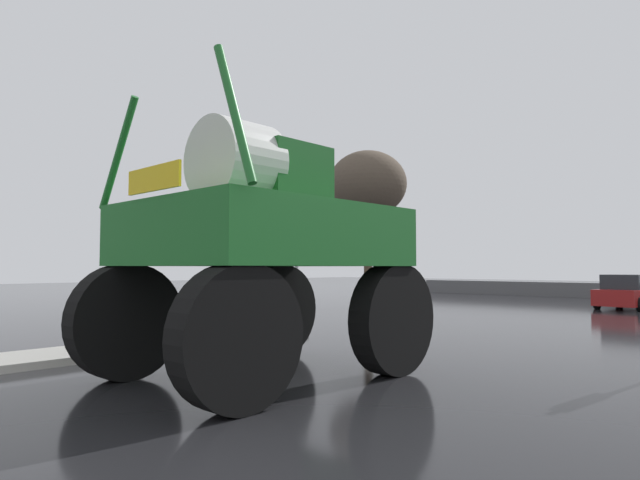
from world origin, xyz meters
TOP-DOWN VIEW (x-y plane):
  - ground_plane at (0.00, 18.00)m, footprint 120.00×120.00m
  - median_island at (-4.80, 5.05)m, footprint 1.63×10.74m
  - oversize_sprayer at (-0.54, 5.72)m, footprint 4.12×5.25m
  - sedan_ahead at (0.03, 26.72)m, footprint 2.14×4.22m
  - traffic_signal_near_left at (-5.96, 12.05)m, footprint 0.24×0.54m
  - bare_tree_left at (-9.15, 19.72)m, footprint 3.67×3.67m

SIDE VIEW (x-z plane):
  - ground_plane at x=0.00m, z-range 0.00..0.00m
  - median_island at x=-4.80m, z-range 0.00..0.15m
  - sedan_ahead at x=0.03m, z-range -0.05..1.47m
  - oversize_sprayer at x=-0.54m, z-range -0.20..4.56m
  - traffic_signal_near_left at x=-5.96m, z-range 0.88..4.69m
  - bare_tree_left at x=-9.15m, z-range 2.05..9.37m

